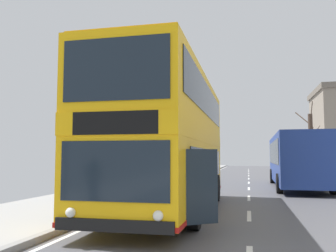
% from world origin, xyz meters
% --- Properties ---
extents(double_decker_bus_main, '(3.25, 10.19, 4.41)m').
position_xyz_m(double_decker_bus_main, '(-2.52, 7.75, 2.31)').
color(double_decker_bus_main, '#F4B20F').
rests_on(double_decker_bus_main, ground).
extents(background_bus_far_lane, '(2.84, 11.02, 2.98)m').
position_xyz_m(background_bus_far_lane, '(2.73, 18.28, 1.64)').
color(background_bus_far_lane, navy).
rests_on(background_bus_far_lane, ground).
extents(bare_tree_far_00, '(2.24, 3.20, 6.70)m').
position_xyz_m(bare_tree_far_00, '(5.78, 32.16, 3.12)').
color(bare_tree_far_00, '#423328').
rests_on(bare_tree_far_00, ground).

